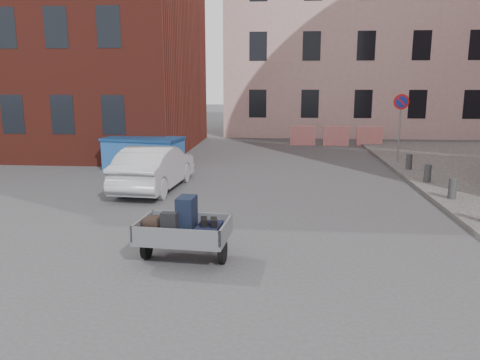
{
  "coord_description": "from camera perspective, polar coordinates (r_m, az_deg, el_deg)",
  "views": [
    {
      "loc": [
        1.32,
        -9.37,
        3.22
      ],
      "look_at": [
        0.46,
        0.7,
        1.1
      ],
      "focal_mm": 35.0,
      "sensor_mm": 36.0,
      "label": 1
    }
  ],
  "objects": [
    {
      "name": "bollards",
      "position": [
        13.89,
        24.48,
        -0.97
      ],
      "size": [
        0.22,
        9.02,
        0.55
      ],
      "color": "#3A3A3D",
      "rests_on": "sidewalk"
    },
    {
      "name": "trailer",
      "position": [
        8.58,
        -6.97,
        -5.96
      ],
      "size": [
        1.68,
        1.86,
        1.2
      ],
      "rotation": [
        0.0,
        0.0,
        -0.08
      ],
      "color": "black",
      "rests_on": "ground"
    },
    {
      "name": "ground",
      "position": [
        10.0,
        -2.97,
        -6.96
      ],
      "size": [
        120.0,
        120.0,
        0.0
      ],
      "primitive_type": "plane",
      "color": "#38383A",
      "rests_on": "ground"
    },
    {
      "name": "building_pink",
      "position": [
        31.94,
        14.02,
        18.31
      ],
      "size": [
        16.0,
        8.0,
        14.0
      ],
      "primitive_type": "cube",
      "color": "#BE9592",
      "rests_on": "ground"
    },
    {
      "name": "no_parking_sign",
      "position": [
        19.46,
        18.98,
        7.66
      ],
      "size": [
        0.6,
        0.09,
        2.65
      ],
      "color": "gray",
      "rests_on": "sidewalk"
    },
    {
      "name": "silver_car",
      "position": [
        14.47,
        -10.36,
        1.51
      ],
      "size": [
        1.72,
        4.17,
        1.34
      ],
      "primitive_type": "imported",
      "rotation": [
        0.0,
        0.0,
        3.07
      ],
      "color": "#A5A7AD",
      "rests_on": "ground"
    },
    {
      "name": "dumpster",
      "position": [
        17.95,
        -11.66,
        3.22
      ],
      "size": [
        3.07,
        1.96,
        1.2
      ],
      "rotation": [
        0.0,
        0.0,
        -0.18
      ],
      "color": "#2257A3",
      "rests_on": "ground"
    },
    {
      "name": "building_brick",
      "position": [
        24.93,
        -20.91,
        19.83
      ],
      "size": [
        12.0,
        10.0,
        14.0
      ],
      "primitive_type": "cube",
      "color": "#591E16",
      "rests_on": "ground"
    },
    {
      "name": "barriers",
      "position": [
        24.69,
        11.62,
        5.28
      ],
      "size": [
        4.7,
        0.18,
        1.0
      ],
      "color": "red",
      "rests_on": "ground"
    }
  ]
}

